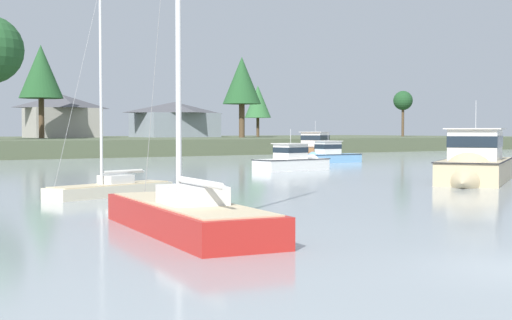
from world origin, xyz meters
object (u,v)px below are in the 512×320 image
(cruiser_wood, at_px, (317,150))
(sailboat_red, at_px, (187,223))
(cruiser_skyblue, at_px, (325,158))
(mooring_buoy_green, at_px, (124,178))
(sailboat_cream, at_px, (111,191))
(cruiser_sand, at_px, (474,170))
(cruiser_white, at_px, (297,164))

(cruiser_wood, xyz_separation_m, sailboat_red, (-41.89, -48.44, -0.39))
(sailboat_red, relative_size, cruiser_skyblue, 2.02)
(cruiser_skyblue, distance_m, mooring_buoy_green, 26.80)
(sailboat_cream, xyz_separation_m, cruiser_skyblue, (29.34, 21.73, 0.25))
(cruiser_sand, bearing_deg, sailboat_cream, 170.68)
(cruiser_sand, relative_size, mooring_buoy_green, 21.56)
(sailboat_cream, bearing_deg, mooring_buoy_green, 64.74)
(mooring_buoy_green, bearing_deg, cruiser_white, 10.05)
(cruiser_skyblue, bearing_deg, sailboat_cream, -143.47)
(cruiser_wood, bearing_deg, cruiser_skyblue, -125.06)
(cruiser_sand, distance_m, sailboat_cream, 20.54)
(cruiser_wood, xyz_separation_m, sailboat_cream, (-39.31, -35.94, -0.45))
(mooring_buoy_green, bearing_deg, cruiser_sand, -42.26)
(cruiser_skyblue, bearing_deg, mooring_buoy_green, -155.36)
(cruiser_sand, xyz_separation_m, mooring_buoy_green, (-15.28, 13.88, -0.63))
(sailboat_red, bearing_deg, cruiser_white, 48.70)
(cruiser_sand, xyz_separation_m, cruiser_white, (-0.25, 16.55, -0.27))
(cruiser_sand, bearing_deg, cruiser_wood, 64.12)
(sailboat_cream, relative_size, cruiser_skyblue, 1.46)
(sailboat_cream, xyz_separation_m, mooring_buoy_green, (4.98, 10.56, -0.13))
(cruiser_wood, bearing_deg, cruiser_white, -130.35)
(cruiser_wood, relative_size, cruiser_white, 1.40)
(cruiser_skyblue, bearing_deg, cruiser_white, -137.63)
(cruiser_sand, xyz_separation_m, sailboat_red, (-22.84, -9.17, -0.44))
(cruiser_skyblue, xyz_separation_m, mooring_buoy_green, (-24.36, -11.17, -0.37))
(cruiser_wood, distance_m, cruiser_white, 29.81)
(sailboat_cream, bearing_deg, cruiser_wood, 42.43)
(cruiser_wood, relative_size, cruiser_skyblue, 1.48)
(cruiser_white, height_order, mooring_buoy_green, cruiser_white)
(sailboat_red, relative_size, mooring_buoy_green, 26.88)
(cruiser_white, bearing_deg, sailboat_red, -131.30)
(sailboat_red, bearing_deg, mooring_buoy_green, 71.84)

